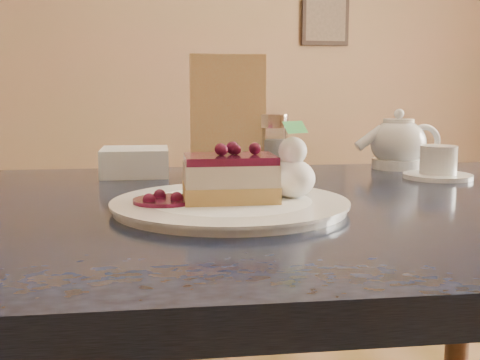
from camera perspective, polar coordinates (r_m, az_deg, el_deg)
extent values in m
cube|color=olive|center=(5.57, -10.43, 14.46)|extent=(8.00, 0.02, 3.00)
cube|color=black|center=(5.86, 8.11, 15.20)|extent=(0.45, 0.03, 0.55)
cube|color=black|center=(0.85, -1.36, -3.51)|extent=(1.25, 0.87, 0.04)
cylinder|color=black|center=(1.44, 19.87, -14.67)|extent=(0.05, 0.05, 0.72)
cylinder|color=white|center=(0.79, -0.95, -2.41)|extent=(0.30, 0.30, 0.01)
cube|color=tan|center=(0.79, -0.95, -1.19)|extent=(0.13, 0.09, 0.02)
cube|color=beige|center=(0.78, -0.96, 0.62)|extent=(0.12, 0.09, 0.03)
cube|color=#4B0B1F|center=(0.78, -0.96, 2.01)|extent=(0.12, 0.09, 0.01)
ellipsoid|color=white|center=(0.81, 4.99, 0.12)|extent=(0.06, 0.06, 0.05)
cylinder|color=#4B0B1F|center=(0.78, -7.18, -1.98)|extent=(0.08, 0.08, 0.01)
cylinder|color=white|center=(1.13, 18.23, 0.36)|extent=(0.12, 0.12, 0.01)
cylinder|color=white|center=(1.13, 18.30, 1.83)|extent=(0.06, 0.06, 0.05)
ellipsoid|color=white|center=(1.24, 14.74, 3.23)|extent=(0.11, 0.11, 0.09)
cylinder|color=white|center=(1.24, 14.83, 5.67)|extent=(0.06, 0.06, 0.01)
cylinder|color=white|center=(1.21, 11.51, 3.21)|extent=(0.06, 0.02, 0.05)
cube|color=beige|center=(1.14, -1.16, 6.25)|extent=(0.14, 0.04, 0.22)
cylinder|color=white|center=(1.16, 3.11, 2.90)|extent=(0.06, 0.06, 0.09)
cylinder|color=silver|center=(1.15, 3.13, 5.64)|extent=(0.06, 0.06, 0.03)
cube|color=white|center=(1.12, -9.92, 1.72)|extent=(0.13, 0.13, 0.05)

